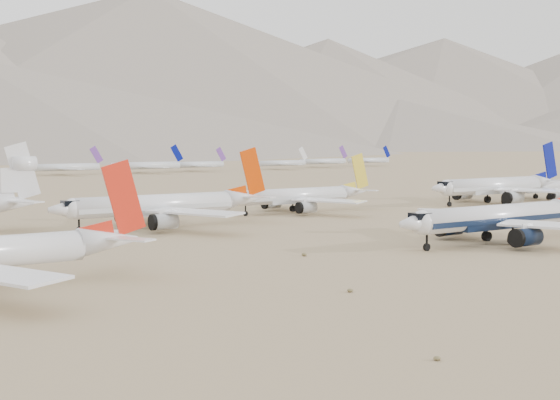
% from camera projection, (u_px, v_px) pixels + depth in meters
% --- Properties ---
extents(ground, '(7000.00, 7000.00, 0.00)m').
position_uv_depth(ground, '(487.00, 252.00, 140.62)').
color(ground, olive).
rests_on(ground, ground).
extents(main_airliner, '(51.85, 50.65, 18.30)m').
position_uv_depth(main_airliner, '(502.00, 217.00, 152.86)').
color(main_airliner, white).
rests_on(main_airliner, ground).
extents(row2_navy_widebody, '(54.75, 53.54, 19.48)m').
position_uv_depth(row2_navy_widebody, '(498.00, 186.00, 245.32)').
color(row2_navy_widebody, white).
rests_on(row2_navy_widebody, ground).
extents(row2_gold_tail, '(45.46, 44.46, 16.19)m').
position_uv_depth(row2_gold_tail, '(301.00, 196.00, 215.37)').
color(row2_gold_tail, white).
rests_on(row2_gold_tail, ground).
extents(row2_orange_tail, '(51.31, 50.20, 18.30)m').
position_uv_depth(row2_orange_tail, '(164.00, 205.00, 178.73)').
color(row2_orange_tail, white).
rests_on(row2_orange_tail, ground).
extents(row2_blue_far, '(41.93, 41.00, 14.90)m').
position_uv_depth(row2_blue_far, '(543.00, 187.00, 261.99)').
color(row2_blue_far, white).
rests_on(row2_blue_far, ground).
extents(distant_storage_row, '(571.30, 61.33, 15.77)m').
position_uv_depth(distant_storage_row, '(6.00, 168.00, 416.34)').
color(distant_storage_row, silver).
rests_on(distant_storage_row, ground).
extents(foothills, '(4637.50, 1395.00, 155.00)m').
position_uv_depth(foothills, '(196.00, 111.00, 1337.38)').
color(foothills, slate).
rests_on(foothills, ground).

